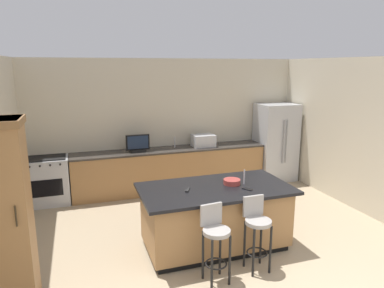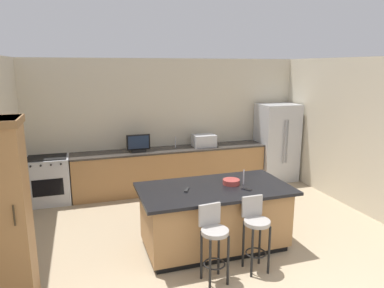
{
  "view_description": "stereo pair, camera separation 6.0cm",
  "coord_description": "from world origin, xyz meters",
  "px_view_note": "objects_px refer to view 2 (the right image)",
  "views": [
    {
      "loc": [
        -1.92,
        -2.46,
        2.65
      ],
      "look_at": [
        -0.04,
        3.17,
        1.32
      ],
      "focal_mm": 32.68,
      "sensor_mm": 36.0,
      "label": 1
    },
    {
      "loc": [
        -1.86,
        -2.48,
        2.65
      ],
      "look_at": [
        -0.04,
        3.17,
        1.32
      ],
      "focal_mm": 32.68,
      "sensor_mm": 36.0,
      "label": 2
    }
  ],
  "objects_px": {
    "bar_stool_left": "(214,237)",
    "refrigerator": "(277,142)",
    "range_oven": "(49,180)",
    "tv_monitor": "(138,144)",
    "bar_stool_right": "(256,227)",
    "cabinet_tower": "(3,213)",
    "tv_remote": "(187,190)",
    "kitchen_island": "(214,217)",
    "microwave": "(204,141)",
    "cell_phone": "(247,189)",
    "fruit_bowl": "(231,182)"
  },
  "relations": [
    {
      "from": "kitchen_island",
      "to": "fruit_bowl",
      "type": "bearing_deg",
      "value": 10.31
    },
    {
      "from": "refrigerator",
      "to": "microwave",
      "type": "distance_m",
      "value": 1.8
    },
    {
      "from": "range_oven",
      "to": "bar_stool_right",
      "type": "bearing_deg",
      "value": -50.43
    },
    {
      "from": "cabinet_tower",
      "to": "tv_monitor",
      "type": "xyz_separation_m",
      "value": [
        1.96,
        3.07,
        -0.03
      ]
    },
    {
      "from": "tv_monitor",
      "to": "cell_phone",
      "type": "height_order",
      "value": "tv_monitor"
    },
    {
      "from": "microwave",
      "to": "cell_phone",
      "type": "distance_m",
      "value": 2.86
    },
    {
      "from": "cabinet_tower",
      "to": "bar_stool_left",
      "type": "distance_m",
      "value": 2.39
    },
    {
      "from": "bar_stool_right",
      "to": "fruit_bowl",
      "type": "xyz_separation_m",
      "value": [
        -0.01,
        0.77,
        0.38
      ]
    },
    {
      "from": "bar_stool_right",
      "to": "kitchen_island",
      "type": "bearing_deg",
      "value": 111.67
    },
    {
      "from": "bar_stool_left",
      "to": "refrigerator",
      "type": "bearing_deg",
      "value": 43.43
    },
    {
      "from": "refrigerator",
      "to": "cell_phone",
      "type": "relative_size",
      "value": 11.98
    },
    {
      "from": "refrigerator",
      "to": "tv_monitor",
      "type": "bearing_deg",
      "value": 179.94
    },
    {
      "from": "cell_phone",
      "to": "tv_remote",
      "type": "height_order",
      "value": "tv_remote"
    },
    {
      "from": "bar_stool_left",
      "to": "cell_phone",
      "type": "relative_size",
      "value": 6.56
    },
    {
      "from": "refrigerator",
      "to": "tv_remote",
      "type": "height_order",
      "value": "refrigerator"
    },
    {
      "from": "bar_stool_right",
      "to": "fruit_bowl",
      "type": "bearing_deg",
      "value": 90.24
    },
    {
      "from": "range_oven",
      "to": "microwave",
      "type": "xyz_separation_m",
      "value": [
        3.23,
        0.0,
        0.58
      ]
    },
    {
      "from": "kitchen_island",
      "to": "cabinet_tower",
      "type": "bearing_deg",
      "value": -168.96
    },
    {
      "from": "refrigerator",
      "to": "bar_stool_right",
      "type": "bearing_deg",
      "value": -124.82
    },
    {
      "from": "fruit_bowl",
      "to": "cell_phone",
      "type": "xyz_separation_m",
      "value": [
        0.11,
        -0.28,
        -0.03
      ]
    },
    {
      "from": "cabinet_tower",
      "to": "tv_remote",
      "type": "relative_size",
      "value": 12.56
    },
    {
      "from": "kitchen_island",
      "to": "tv_monitor",
      "type": "relative_size",
      "value": 4.55
    },
    {
      "from": "fruit_bowl",
      "to": "range_oven",
      "type": "bearing_deg",
      "value": 136.98
    },
    {
      "from": "microwave",
      "to": "cell_phone",
      "type": "height_order",
      "value": "microwave"
    },
    {
      "from": "tv_monitor",
      "to": "bar_stool_right",
      "type": "relative_size",
      "value": 0.49
    },
    {
      "from": "kitchen_island",
      "to": "tv_remote",
      "type": "bearing_deg",
      "value": 179.9
    },
    {
      "from": "tv_remote",
      "to": "bar_stool_right",
      "type": "bearing_deg",
      "value": -17.95
    },
    {
      "from": "refrigerator",
      "to": "fruit_bowl",
      "type": "height_order",
      "value": "refrigerator"
    },
    {
      "from": "microwave",
      "to": "tv_monitor",
      "type": "relative_size",
      "value": 1.0
    },
    {
      "from": "cabinet_tower",
      "to": "tv_remote",
      "type": "distance_m",
      "value": 2.28
    },
    {
      "from": "refrigerator",
      "to": "cabinet_tower",
      "type": "height_order",
      "value": "cabinet_tower"
    },
    {
      "from": "refrigerator",
      "to": "cell_phone",
      "type": "distance_m",
      "value": 3.52
    },
    {
      "from": "bar_stool_left",
      "to": "tv_remote",
      "type": "distance_m",
      "value": 0.87
    },
    {
      "from": "refrigerator",
      "to": "bar_stool_left",
      "type": "bearing_deg",
      "value": -130.84
    },
    {
      "from": "range_oven",
      "to": "tv_monitor",
      "type": "bearing_deg",
      "value": -1.64
    },
    {
      "from": "bar_stool_left",
      "to": "range_oven",
      "type": "bearing_deg",
      "value": 116.38
    },
    {
      "from": "bar_stool_right",
      "to": "cell_phone",
      "type": "xyz_separation_m",
      "value": [
        0.1,
        0.49,
        0.34
      ]
    },
    {
      "from": "bar_stool_right",
      "to": "range_oven",
      "type": "bearing_deg",
      "value": 129.06
    },
    {
      "from": "refrigerator",
      "to": "tv_remote",
      "type": "xyz_separation_m",
      "value": [
        -2.99,
        -2.55,
        0.05
      ]
    },
    {
      "from": "tv_monitor",
      "to": "cell_phone",
      "type": "xyz_separation_m",
      "value": [
        1.08,
        -2.78,
        -0.14
      ]
    },
    {
      "from": "cabinet_tower",
      "to": "fruit_bowl",
      "type": "relative_size",
      "value": 8.5
    },
    {
      "from": "fruit_bowl",
      "to": "tv_remote",
      "type": "relative_size",
      "value": 1.48
    },
    {
      "from": "refrigerator",
      "to": "microwave",
      "type": "xyz_separation_m",
      "value": [
        -1.79,
        0.06,
        0.15
      ]
    },
    {
      "from": "range_oven",
      "to": "cell_phone",
      "type": "bearing_deg",
      "value": -44.81
    },
    {
      "from": "kitchen_island",
      "to": "cell_phone",
      "type": "bearing_deg",
      "value": -29.79
    },
    {
      "from": "bar_stool_left",
      "to": "cell_phone",
      "type": "bearing_deg",
      "value": 32.36
    },
    {
      "from": "cabinet_tower",
      "to": "cell_phone",
      "type": "distance_m",
      "value": 3.05
    },
    {
      "from": "range_oven",
      "to": "tv_monitor",
      "type": "height_order",
      "value": "tv_monitor"
    },
    {
      "from": "refrigerator",
      "to": "cabinet_tower",
      "type": "distance_m",
      "value": 6.04
    },
    {
      "from": "range_oven",
      "to": "cabinet_tower",
      "type": "relative_size",
      "value": 0.44
    }
  ]
}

